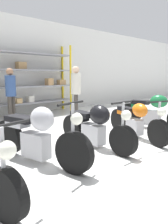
% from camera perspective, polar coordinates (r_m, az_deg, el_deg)
% --- Properties ---
extents(ground_plane, '(30.00, 30.00, 0.00)m').
position_cam_1_polar(ground_plane, '(4.52, 3.45, -9.43)').
color(ground_plane, silver).
extents(back_wall, '(30.00, 0.08, 3.60)m').
position_cam_1_polar(back_wall, '(8.36, -21.08, 11.25)').
color(back_wall, silver).
rests_on(back_wall, ground_plane).
extents(shelving_rack, '(3.41, 0.63, 2.65)m').
position_cam_1_polar(shelving_rack, '(8.46, -13.42, 8.40)').
color(shelving_rack, yellow).
rests_on(shelving_rack, ground_plane).
extents(motorcycle_silver, '(0.78, 2.15, 1.09)m').
position_cam_1_polar(motorcycle_silver, '(3.77, -12.10, -5.94)').
color(motorcycle_silver, black).
rests_on(motorcycle_silver, ground_plane).
extents(motorcycle_black, '(0.56, 2.02, 1.01)m').
position_cam_1_polar(motorcycle_black, '(4.50, 2.99, -3.71)').
color(motorcycle_black, black).
rests_on(motorcycle_black, ground_plane).
extents(motorcycle_orange, '(0.90, 2.02, 0.95)m').
position_cam_1_polar(motorcycle_orange, '(5.30, 13.47, -2.07)').
color(motorcycle_orange, black).
rests_on(motorcycle_orange, ground_plane).
extents(motorcycle_green, '(0.90, 1.97, 1.06)m').
position_cam_1_polar(motorcycle_green, '(6.34, 17.82, 0.12)').
color(motorcycle_green, black).
rests_on(motorcycle_green, ground_plane).
extents(person_browsing, '(0.45, 0.45, 1.76)m').
position_cam_1_polar(person_browsing, '(7.19, -2.14, 6.18)').
color(person_browsing, '#38332D').
rests_on(person_browsing, ground_plane).
extents(person_near_rack, '(0.44, 0.44, 1.69)m').
position_cam_1_polar(person_near_rack, '(7.21, -18.59, 5.33)').
color(person_near_rack, '#38332D').
rests_on(person_near_rack, ground_plane).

